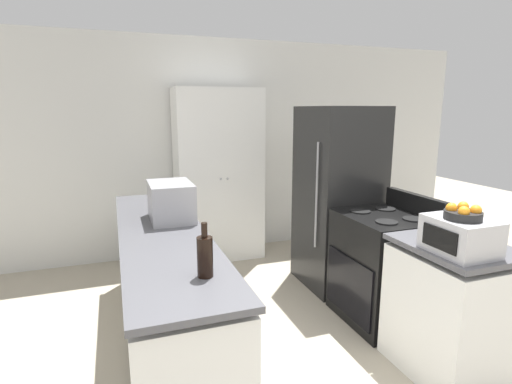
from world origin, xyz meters
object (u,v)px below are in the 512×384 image
Objects in this scene: wine_bottle at (205,256)px; toaster_oven at (460,236)px; fruit_bowl at (463,213)px; refrigerator at (338,198)px; stove at (383,267)px; pantry_cabinet at (219,175)px; microwave at (171,201)px.

wine_bottle is 1.54m from toaster_oven.
wine_bottle is at bearing 172.71° from fruit_bowl.
fruit_bowl reaches higher than wine_bottle.
fruit_bowl is at bearing -7.29° from wine_bottle.
toaster_oven is 0.15m from fruit_bowl.
refrigerator is 1.69m from fruit_bowl.
stove is at bearing -90.89° from refrigerator.
pantry_cabinet reaches higher than stove.
stove is 2.33× the size of microwave.
stove is at bearing 80.37° from fruit_bowl.
microwave is at bearing 138.17° from fruit_bowl.
microwave is 2.05m from toaster_oven.
fruit_bowl is (1.51, -0.19, 0.14)m from wine_bottle.
pantry_cabinet is 5.37× the size of toaster_oven.
pantry_cabinet reaches higher than toaster_oven.
fruit_bowl reaches higher than microwave.
microwave is 2.05m from fruit_bowl.
toaster_oven is (1.53, -0.18, -0.01)m from wine_bottle.
fruit_bowl is (0.77, -2.80, 0.16)m from pantry_cabinet.
wine_bottle is at bearing -138.82° from refrigerator.
stove is 5.05× the size of fruit_bowl.
microwave reaches higher than wine_bottle.
refrigerator is 1.66m from toaster_oven.
refrigerator reaches higher than toaster_oven.
wine_bottle is 1.53m from fruit_bowl.
pantry_cabinet is at bearing 115.76° from stove.
wine_bottle reaches higher than stove.
refrigerator is (0.93, -1.14, -0.10)m from pantry_cabinet.
refrigerator is 4.81× the size of toaster_oven.
wine_bottle is (-0.74, -2.60, 0.02)m from pantry_cabinet.
toaster_oven is at bearing -74.20° from pantry_cabinet.
toaster_oven is (0.79, -2.78, 0.02)m from pantry_cabinet.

